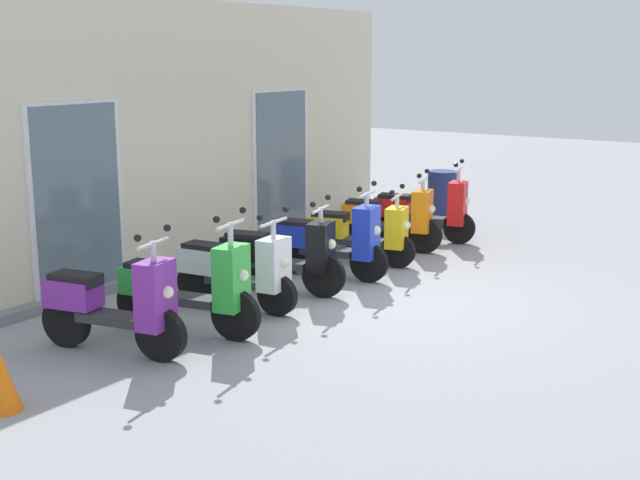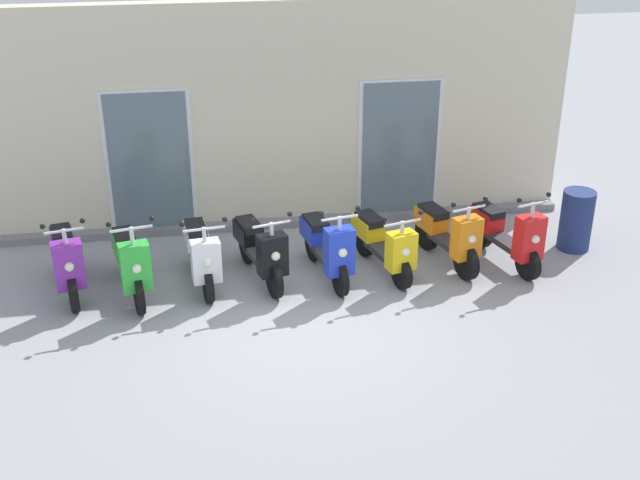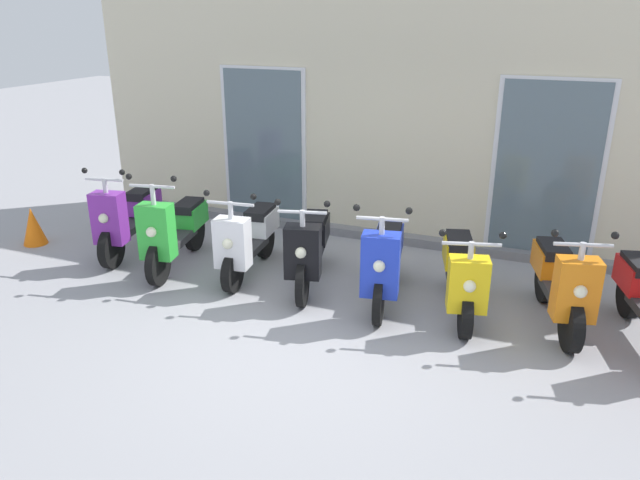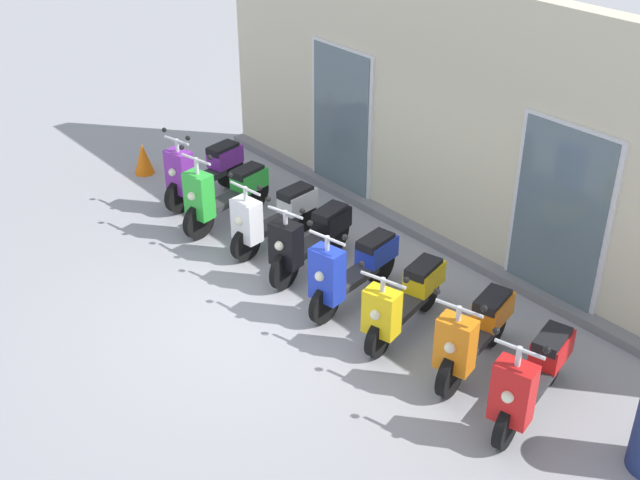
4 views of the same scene
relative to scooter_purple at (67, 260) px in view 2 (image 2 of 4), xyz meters
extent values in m
plane|color=#939399|center=(3.05, -1.20, -0.49)|extent=(40.00, 40.00, 0.00)
cube|color=beige|center=(3.05, 1.95, 1.26)|extent=(9.24, 0.30, 3.51)
cube|color=slate|center=(3.05, 1.70, -0.43)|extent=(9.24, 0.20, 0.12)
cube|color=silver|center=(1.11, 1.78, 0.66)|extent=(1.33, 0.04, 2.30)
cube|color=slate|center=(1.11, 1.76, 0.66)|extent=(1.21, 0.02, 2.22)
cube|color=silver|center=(5.00, 1.78, 0.66)|extent=(1.33, 0.04, 2.30)
cube|color=slate|center=(5.00, 1.76, 0.66)|extent=(1.21, 0.02, 2.22)
cylinder|color=black|center=(0.11, -0.49, -0.24)|extent=(0.21, 0.52, 0.51)
cylinder|color=black|center=(-0.12, 0.56, -0.24)|extent=(0.21, 0.52, 0.51)
cube|color=#2D2D30|center=(-0.01, 0.03, -0.14)|extent=(0.39, 0.71, 0.09)
cube|color=purple|center=(0.10, -0.45, 0.14)|extent=(0.42, 0.31, 0.64)
sphere|color=#F2EFCC|center=(0.13, -0.58, 0.18)|extent=(0.12, 0.12, 0.12)
cube|color=purple|center=(-0.10, 0.46, 0.06)|extent=(0.40, 0.57, 0.28)
cube|color=black|center=(-0.09, 0.43, 0.20)|extent=(0.36, 0.52, 0.11)
cylinder|color=silver|center=(0.10, -0.45, 0.55)|extent=(0.06, 0.06, 0.21)
cylinder|color=silver|center=(0.10, -0.45, 0.63)|extent=(0.48, 0.14, 0.04)
sphere|color=black|center=(0.33, -0.40, 0.73)|extent=(0.07, 0.07, 0.07)
sphere|color=black|center=(-0.14, -0.51, 0.73)|extent=(0.07, 0.07, 0.07)
cylinder|color=black|center=(0.95, -0.69, -0.23)|extent=(0.20, 0.53, 0.52)
cylinder|color=black|center=(0.72, 0.42, -0.23)|extent=(0.20, 0.53, 0.52)
cube|color=#2D2D30|center=(0.84, -0.14, -0.13)|extent=(0.40, 0.74, 0.09)
cube|color=green|center=(0.95, -0.66, 0.15)|extent=(0.42, 0.31, 0.65)
sphere|color=#F2EFCC|center=(0.97, -0.78, 0.19)|extent=(0.12, 0.12, 0.12)
cube|color=green|center=(0.74, 0.32, 0.02)|extent=(0.40, 0.57, 0.28)
cube|color=black|center=(0.75, 0.28, 0.16)|extent=(0.35, 0.52, 0.11)
cylinder|color=silver|center=(0.95, -0.66, 0.58)|extent=(0.06, 0.06, 0.25)
cylinder|color=silver|center=(0.95, -0.66, 0.69)|extent=(0.53, 0.14, 0.04)
sphere|color=black|center=(1.21, -0.60, 0.79)|extent=(0.07, 0.07, 0.07)
sphere|color=black|center=(0.69, -0.71, 0.79)|extent=(0.07, 0.07, 0.07)
cylinder|color=black|center=(1.85, -0.53, -0.26)|extent=(0.16, 0.47, 0.46)
cylinder|color=black|center=(1.72, 0.54, -0.26)|extent=(0.16, 0.47, 0.46)
cube|color=#2D2D30|center=(1.78, 0.00, -0.16)|extent=(0.34, 0.70, 0.09)
cube|color=white|center=(1.85, -0.49, 0.08)|extent=(0.41, 0.29, 0.57)
sphere|color=#F2EFCC|center=(1.86, -0.62, 0.12)|extent=(0.12, 0.12, 0.12)
cube|color=white|center=(1.73, 0.44, 0.03)|extent=(0.36, 0.55, 0.28)
cube|color=black|center=(1.73, 0.40, 0.17)|extent=(0.32, 0.51, 0.11)
cylinder|color=silver|center=(1.85, -0.49, 0.46)|extent=(0.06, 0.06, 0.22)
cylinder|color=silver|center=(1.85, -0.49, 0.55)|extent=(0.55, 0.10, 0.04)
sphere|color=black|center=(2.12, -0.46, 0.65)|extent=(0.07, 0.07, 0.07)
sphere|color=black|center=(1.57, -0.53, 0.65)|extent=(0.07, 0.07, 0.07)
cylinder|color=black|center=(2.73, -0.55, -0.23)|extent=(0.21, 0.53, 0.53)
cylinder|color=black|center=(2.45, 0.53, -0.23)|extent=(0.21, 0.53, 0.53)
cube|color=#2D2D30|center=(2.59, -0.01, -0.13)|extent=(0.43, 0.74, 0.09)
cube|color=black|center=(2.72, -0.52, 0.12)|extent=(0.43, 0.33, 0.58)
sphere|color=#F2EFCC|center=(2.75, -0.64, 0.16)|extent=(0.12, 0.12, 0.12)
cube|color=black|center=(2.47, 0.44, 0.02)|extent=(0.42, 0.58, 0.28)
cube|color=black|center=(2.48, 0.40, 0.16)|extent=(0.37, 0.53, 0.11)
cylinder|color=silver|center=(2.72, -0.52, 0.48)|extent=(0.06, 0.06, 0.20)
cylinder|color=silver|center=(2.72, -0.52, 0.56)|extent=(0.51, 0.17, 0.04)
sphere|color=black|center=(2.97, -0.45, 0.66)|extent=(0.07, 0.07, 0.07)
sphere|color=black|center=(2.47, -0.58, 0.66)|extent=(0.07, 0.07, 0.07)
cylinder|color=black|center=(3.61, -0.64, -0.25)|extent=(0.17, 0.50, 0.49)
cylinder|color=black|center=(3.41, 0.46, -0.25)|extent=(0.17, 0.50, 0.49)
cube|color=#2D2D30|center=(3.51, -0.09, -0.15)|extent=(0.38, 0.73, 0.09)
cube|color=#1E38C6|center=(3.61, -0.60, 0.14)|extent=(0.42, 0.31, 0.66)
sphere|color=#F2EFCC|center=(3.63, -0.73, 0.18)|extent=(0.12, 0.12, 0.12)
cube|color=#1E38C6|center=(3.42, 0.36, 0.03)|extent=(0.39, 0.57, 0.28)
cube|color=black|center=(3.43, 0.32, 0.17)|extent=(0.34, 0.52, 0.11)
cylinder|color=silver|center=(3.61, -0.60, 0.55)|extent=(0.06, 0.06, 0.20)
cylinder|color=silver|center=(3.61, -0.60, 0.63)|extent=(0.51, 0.13, 0.04)
sphere|color=black|center=(3.86, -0.55, 0.73)|extent=(0.07, 0.07, 0.07)
sphere|color=black|center=(3.36, -0.65, 0.73)|extent=(0.07, 0.07, 0.07)
cylinder|color=black|center=(4.48, -0.59, -0.27)|extent=(0.22, 0.45, 0.44)
cylinder|color=black|center=(4.19, 0.49, -0.27)|extent=(0.22, 0.45, 0.44)
cube|color=#2D2D30|center=(4.33, -0.05, -0.17)|extent=(0.43, 0.73, 0.09)
cube|color=yellow|center=(4.47, -0.55, 0.05)|extent=(0.43, 0.33, 0.54)
sphere|color=#F2EFCC|center=(4.50, -0.67, 0.09)|extent=(0.12, 0.12, 0.12)
cube|color=yellow|center=(4.21, 0.39, 0.01)|extent=(0.43, 0.58, 0.28)
cube|color=black|center=(4.22, 0.35, 0.15)|extent=(0.38, 0.53, 0.11)
cylinder|color=silver|center=(4.47, -0.55, 0.40)|extent=(0.06, 0.06, 0.19)
cylinder|color=silver|center=(4.47, -0.55, 0.47)|extent=(0.54, 0.18, 0.04)
sphere|color=black|center=(4.74, -0.47, 0.57)|extent=(0.07, 0.07, 0.07)
sphere|color=black|center=(4.20, -0.62, 0.57)|extent=(0.07, 0.07, 0.07)
cylinder|color=black|center=(5.44, -0.46, -0.24)|extent=(0.24, 0.52, 0.51)
cylinder|color=black|center=(5.16, 0.56, -0.24)|extent=(0.24, 0.52, 0.51)
cube|color=#2D2D30|center=(5.30, 0.05, -0.14)|extent=(0.42, 0.70, 0.09)
cube|color=orange|center=(5.43, -0.43, 0.12)|extent=(0.43, 0.33, 0.60)
sphere|color=#F2EFCC|center=(5.46, -0.55, 0.16)|extent=(0.12, 0.12, 0.12)
cube|color=orange|center=(5.18, 0.46, 0.03)|extent=(0.43, 0.58, 0.28)
cube|color=black|center=(5.19, 0.42, 0.17)|extent=(0.38, 0.53, 0.11)
cylinder|color=silver|center=(5.43, -0.43, 0.49)|extent=(0.06, 0.06, 0.18)
cylinder|color=silver|center=(5.43, -0.43, 0.56)|extent=(0.51, 0.17, 0.04)
sphere|color=black|center=(5.68, -0.36, 0.66)|extent=(0.07, 0.07, 0.07)
sphere|color=black|center=(5.18, -0.49, 0.66)|extent=(0.07, 0.07, 0.07)
cylinder|color=black|center=(6.29, -0.61, -0.26)|extent=(0.22, 0.48, 0.47)
cylinder|color=black|center=(5.99, 0.49, -0.26)|extent=(0.22, 0.48, 0.47)
cube|color=#2D2D30|center=(6.14, -0.06, -0.16)|extent=(0.44, 0.75, 0.09)
cube|color=red|center=(6.28, -0.57, 0.12)|extent=(0.43, 0.33, 0.64)
sphere|color=#F2EFCC|center=(6.31, -0.70, 0.16)|extent=(0.12, 0.12, 0.12)
cube|color=red|center=(6.02, 0.40, 0.01)|extent=(0.42, 0.58, 0.28)
cube|color=black|center=(6.03, 0.36, 0.15)|extent=(0.38, 0.53, 0.11)
cylinder|color=silver|center=(6.28, -0.57, 0.54)|extent=(0.06, 0.06, 0.22)
cylinder|color=silver|center=(6.28, -0.57, 0.63)|extent=(0.48, 0.16, 0.04)
sphere|color=black|center=(6.51, -0.51, 0.73)|extent=(0.07, 0.07, 0.07)
sphere|color=black|center=(6.04, -0.64, 0.73)|extent=(0.07, 0.07, 0.07)
cylinder|color=navy|center=(7.36, 0.22, -0.03)|extent=(0.48, 0.48, 0.92)
camera|label=1|loc=(-5.33, -6.02, 2.34)|focal=48.05mm
camera|label=2|loc=(1.82, -10.14, 4.94)|focal=45.75mm
camera|label=3|loc=(5.13, -5.97, 2.51)|focal=33.80mm
camera|label=4|loc=(9.63, -5.69, 5.11)|focal=45.39mm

